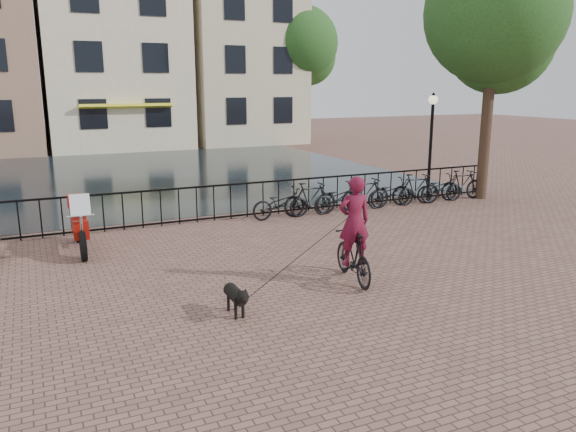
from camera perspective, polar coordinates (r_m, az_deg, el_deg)
name	(u,v)px	position (r m, az deg, el deg)	size (l,w,h in m)	color
ground	(367,329)	(9.15, 8.05, -11.30)	(100.00, 100.00, 0.00)	brown
canal_water	(149,174)	(24.97, -13.92, 4.16)	(20.00, 20.00, 0.00)	black
railing	(214,203)	(15.98, -7.53, 1.31)	(20.00, 0.05, 1.02)	black
canal_house_mid	(110,49)	(37.36, -17.59, 15.91)	(8.00, 9.50, 11.80)	beige
canal_house_right	(234,40)	(39.31, -5.49, 17.38)	(7.00, 9.00, 13.30)	#BFB48E
tree_near_right	(495,13)	(19.95, 20.30, 18.79)	(4.48, 4.48, 8.24)	black
tree_far_right	(301,43)	(37.88, 1.33, 17.14)	(4.76, 4.76, 8.76)	black
lamp_post	(432,129)	(18.78, 14.38, 8.56)	(0.30, 0.30, 3.45)	black
cyclist	(354,236)	(10.93, 6.70, -1.99)	(0.83, 1.84, 2.44)	black
dog	(235,299)	(9.53, -5.37, -8.35)	(0.27, 0.84, 0.57)	black
motorcycle	(79,219)	(13.74, -20.48, -0.26)	(0.55, 2.16, 1.54)	maroon
parked_bike_0	(281,203)	(16.06, -0.74, 1.28)	(0.60, 1.72, 0.90)	black
parked_bike_1	(310,199)	(16.45, 2.28, 1.74)	(0.47, 1.66, 1.00)	black
parked_bike_2	(338,198)	(16.91, 5.15, 1.84)	(0.60, 1.72, 0.90)	black
parked_bike_3	(365,194)	(17.38, 7.87, 2.25)	(0.47, 1.66, 1.00)	black
parked_bike_4	(391,193)	(17.91, 10.43, 2.32)	(0.60, 1.72, 0.90)	black
parked_bike_5	(416,189)	(18.46, 12.86, 2.68)	(0.47, 1.66, 1.00)	black
parked_bike_6	(439,188)	(19.06, 15.12, 2.73)	(0.60, 1.72, 0.90)	black
parked_bike_7	(462,185)	(19.67, 17.27, 3.05)	(0.47, 1.66, 1.00)	black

